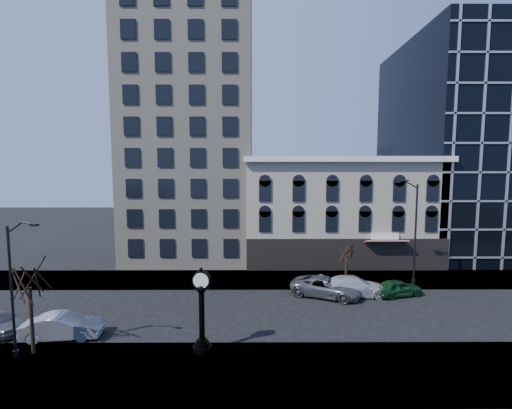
{
  "coord_description": "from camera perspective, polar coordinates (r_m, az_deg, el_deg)",
  "views": [
    {
      "loc": [
        1.86,
        -25.61,
        10.78
      ],
      "look_at": [
        2.0,
        4.0,
        8.0
      ],
      "focal_mm": 24.0,
      "sensor_mm": 36.0,
      "label": 1
    }
  ],
  "objects": [
    {
      "name": "sidewalk_far",
      "position": [
        35.32,
        -3.35,
        -12.31
      ],
      "size": [
        160.0,
        6.0,
        0.12
      ],
      "primitive_type": "cube",
      "color": "gray",
      "rests_on": "ground"
    },
    {
      "name": "sidewalk_near",
      "position": [
        20.7,
        -5.98,
        -25.86
      ],
      "size": [
        160.0,
        6.0,
        0.12
      ],
      "primitive_type": "cube",
      "color": "gray",
      "rests_on": "ground"
    },
    {
      "name": "car_far_c",
      "position": [
        33.17,
        22.57,
        -12.7
      ],
      "size": [
        4.57,
        2.81,
        1.45
      ],
      "primitive_type": "imported",
      "rotation": [
        0.0,
        0.0,
        1.85
      ],
      "color": "#143F1E",
      "rests_on": "ground"
    },
    {
      "name": "car_far_b",
      "position": [
        31.97,
        16.02,
        -12.95
      ],
      "size": [
        5.86,
        2.43,
        1.69
      ],
      "primitive_type": "imported",
      "rotation": [
        0.0,
        0.0,
        1.58
      ],
      "color": "silver",
      "rests_on": "ground"
    },
    {
      "name": "ground",
      "position": [
        27.85,
        -4.28,
        -17.43
      ],
      "size": [
        160.0,
        160.0,
        0.0
      ],
      "primitive_type": "plane",
      "color": "black",
      "rests_on": "ground"
    },
    {
      "name": "street_clock",
      "position": [
        21.54,
        -9.03,
        -17.52
      ],
      "size": [
        1.16,
        1.16,
        5.1
      ],
      "rotation": [
        0.0,
        0.0,
        -0.11
      ],
      "color": "black",
      "rests_on": "sidewalk_near"
    },
    {
      "name": "glass_office",
      "position": [
        55.52,
        32.95,
        7.83
      ],
      "size": [
        20.0,
        20.15,
        28.0
      ],
      "color": "black",
      "rests_on": "ground"
    },
    {
      "name": "cream_tower",
      "position": [
        46.0,
        -10.67,
        15.97
      ],
      "size": [
        15.9,
        15.4,
        42.5
      ],
      "color": "#B8AE94",
      "rests_on": "ground"
    },
    {
      "name": "bare_tree_far",
      "position": [
        33.9,
        14.86,
        -7.16
      ],
      "size": [
        2.64,
        2.64,
        4.54
      ],
      "color": "black",
      "rests_on": "sidewalk_far"
    },
    {
      "name": "car_far_a",
      "position": [
        31.24,
        11.56,
        -13.31
      ],
      "size": [
        6.61,
        4.95,
        1.67
      ],
      "primitive_type": "imported",
      "rotation": [
        0.0,
        0.0,
        1.16
      ],
      "color": "#595B60",
      "rests_on": "ground"
    },
    {
      "name": "street_lamp_far",
      "position": [
        35.22,
        24.07,
        0.02
      ],
      "size": [
        2.63,
        0.6,
        10.16
      ],
      "rotation": [
        0.0,
        0.0,
        3.03
      ],
      "color": "black",
      "rests_on": "sidewalk_far"
    },
    {
      "name": "bare_tree_near",
      "position": [
        24.07,
        -33.67,
        -9.45
      ],
      "size": [
        3.76,
        3.76,
        6.46
      ],
      "color": "black",
      "rests_on": "sidewalk_near"
    },
    {
      "name": "street_lamp_near",
      "position": [
        23.55,
        -34.97,
        -6.72
      ],
      "size": [
        2.06,
        0.76,
        8.11
      ],
      "rotation": [
        0.0,
        0.0,
        -0.27
      ],
      "color": "black",
      "rests_on": "sidewalk_near"
    },
    {
      "name": "car_near_b",
      "position": [
        26.74,
        -29.5,
        -17.25
      ],
      "size": [
        5.05,
        2.28,
        1.61
      ],
      "primitive_type": "imported",
      "rotation": [
        0.0,
        0.0,
        1.69
      ],
      "color": "#A5A8AD",
      "rests_on": "ground"
    },
    {
      "name": "victorian_row",
      "position": [
        42.99,
        13.38,
        -1.17
      ],
      "size": [
        22.6,
        11.19,
        12.5
      ],
      "color": "#A6A089",
      "rests_on": "ground"
    }
  ]
}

